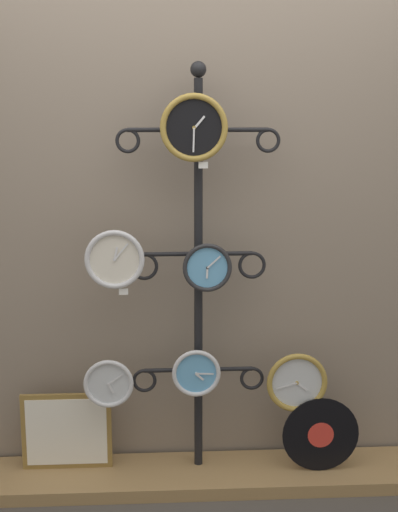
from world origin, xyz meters
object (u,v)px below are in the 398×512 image
(clock_bottom_right, at_px, (297,382))
(vinyl_record, at_px, (321,435))
(clock_top_center, at_px, (194,128))
(clock_middle_center, at_px, (207,267))
(clock_middle_left, at_px, (115,259))
(display_stand, at_px, (198,342))
(picture_frame, at_px, (67,431))
(clock_bottom_center, at_px, (196,373))
(clock_bottom_left, at_px, (109,383))

(clock_bottom_right, relative_size, vinyl_record, 0.78)
(clock_top_center, relative_size, vinyl_record, 0.80)
(clock_middle_center, xyz_separation_m, clock_bottom_right, (0.41, -0.01, -0.54))
(clock_top_center, distance_m, clock_middle_left, 0.66)
(display_stand, distance_m, picture_frame, 0.74)
(clock_bottom_right, xyz_separation_m, vinyl_record, (0.11, -0.02, -0.25))
(display_stand, bearing_deg, clock_middle_center, -65.05)
(display_stand, relative_size, clock_bottom_center, 8.68)
(clock_bottom_left, xyz_separation_m, vinyl_record, (0.97, 0.00, -0.27))
(picture_frame, bearing_deg, clock_middle_left, -20.42)
(clock_bottom_right, bearing_deg, clock_middle_left, -178.93)
(vinyl_record, bearing_deg, clock_bottom_left, -179.74)
(clock_middle_left, bearing_deg, display_stand, 14.65)
(clock_middle_left, height_order, clock_bottom_center, clock_middle_left)
(clock_middle_center, bearing_deg, vinyl_record, -2.74)
(clock_bottom_left, bearing_deg, picture_frame, 154.25)
(clock_middle_left, xyz_separation_m, clock_bottom_left, (-0.04, -0.01, -0.56))
(clock_bottom_center, distance_m, vinyl_record, 0.65)
(display_stand, relative_size, clock_bottom_left, 8.56)
(clock_middle_center, relative_size, clock_bottom_center, 0.99)
(clock_top_center, bearing_deg, display_stand, 76.22)
(display_stand, height_order, clock_bottom_center, display_stand)
(clock_bottom_left, bearing_deg, clock_middle_center, 3.82)
(clock_top_center, relative_size, picture_frame, 0.69)
(clock_bottom_left, relative_size, clock_bottom_right, 0.80)
(clock_bottom_right, bearing_deg, clock_bottom_left, -178.42)
(clock_middle_center, relative_size, clock_bottom_right, 0.78)
(clock_middle_center, xyz_separation_m, vinyl_record, (0.52, -0.03, -0.79))
(clock_top_center, bearing_deg, picture_frame, 171.02)
(clock_middle_left, bearing_deg, clock_top_center, -0.24)
(clock_bottom_left, height_order, clock_bottom_center, clock_bottom_center)
(display_stand, relative_size, clock_bottom_right, 6.83)
(clock_top_center, xyz_separation_m, clock_bottom_center, (0.01, 0.02, -1.09))
(vinyl_record, height_order, picture_frame, picture_frame)
(clock_bottom_right, bearing_deg, picture_frame, 175.87)
(clock_bottom_center, bearing_deg, clock_middle_center, 6.77)
(clock_middle_left, relative_size, clock_bottom_center, 1.18)
(clock_bottom_center, relative_size, clock_bottom_right, 0.79)
(picture_frame, bearing_deg, clock_top_center, -8.98)
(clock_middle_center, height_order, clock_bottom_left, clock_middle_center)
(display_stand, xyz_separation_m, clock_bottom_right, (0.45, -0.08, -0.17))
(display_stand, bearing_deg, clock_middle_left, -165.35)
(clock_middle_center, relative_size, vinyl_record, 0.61)
(clock_middle_center, distance_m, clock_bottom_left, 0.68)
(clock_top_center, bearing_deg, clock_bottom_left, -178.98)
(clock_bottom_left, bearing_deg, clock_top_center, 1.02)
(clock_bottom_center, relative_size, picture_frame, 0.53)
(clock_bottom_right, bearing_deg, display_stand, 169.72)
(clock_middle_left, bearing_deg, picture_frame, 159.58)
(clock_middle_left, bearing_deg, clock_bottom_center, 2.49)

